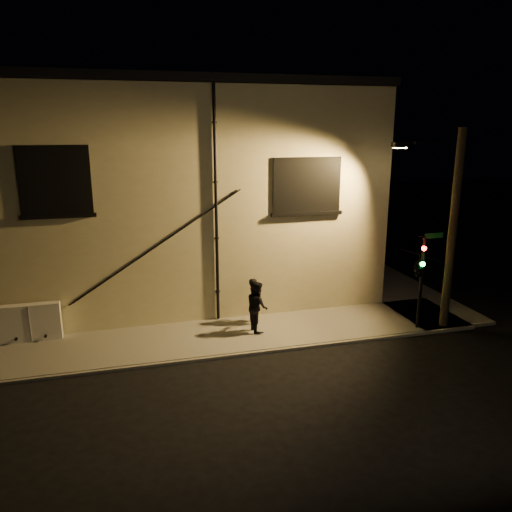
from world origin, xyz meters
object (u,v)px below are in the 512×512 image
object	(u,v)px
traffic_signal	(419,267)
streetlamp_pole	(449,226)
pedestrian_a	(254,301)
utility_cabinet	(30,322)
pedestrian_b	(257,306)

from	to	relation	value
traffic_signal	streetlamp_pole	bearing A→B (deg)	5.98
pedestrian_a	streetlamp_pole	distance (m)	7.28
utility_cabinet	streetlamp_pole	distance (m)	14.54
utility_cabinet	pedestrian_a	world-z (taller)	pedestrian_a
pedestrian_b	pedestrian_a	bearing A→B (deg)	-9.48
pedestrian_a	pedestrian_b	xyz separation A→B (m)	(-0.08, -0.73, 0.05)
pedestrian_a	streetlamp_pole	xyz separation A→B (m)	(6.44, -1.95, 2.80)
streetlamp_pole	pedestrian_a	bearing A→B (deg)	163.13
pedestrian_a	pedestrian_b	size ratio (longest dim) A/B	0.94
streetlamp_pole	pedestrian_b	bearing A→B (deg)	169.37
utility_cabinet	traffic_signal	xyz separation A→B (m)	(12.90, -2.49, 1.66)
pedestrian_a	utility_cabinet	bearing A→B (deg)	98.24
pedestrian_b	utility_cabinet	bearing A→B (deg)	77.90
pedestrian_b	traffic_signal	size ratio (longest dim) A/B	0.52
streetlamp_pole	utility_cabinet	bearing A→B (deg)	170.40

